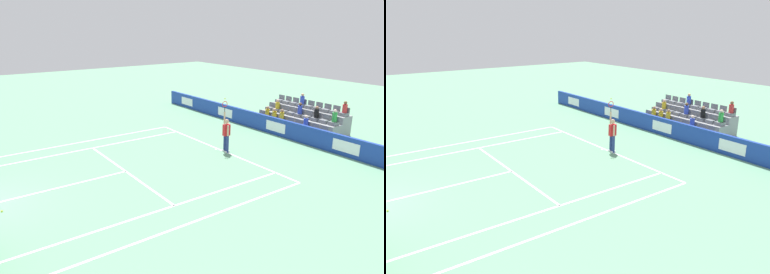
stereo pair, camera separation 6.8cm
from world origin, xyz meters
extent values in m
cube|color=white|center=(0.00, -11.89, 0.00)|extent=(10.97, 0.10, 0.01)
cube|color=white|center=(0.00, -6.40, 0.00)|extent=(8.23, 0.10, 0.01)
cube|color=white|center=(0.00, -3.20, 0.00)|extent=(0.10, 6.40, 0.01)
cube|color=white|center=(4.12, -5.95, 0.00)|extent=(0.10, 11.89, 0.01)
cube|color=white|center=(-4.12, -5.95, 0.00)|extent=(0.10, 11.89, 0.01)
cube|color=white|center=(5.49, -5.95, 0.00)|extent=(0.10, 11.89, 0.01)
cube|color=white|center=(-5.49, -5.95, 0.00)|extent=(0.10, 11.89, 0.01)
cube|color=white|center=(0.00, -11.79, 0.00)|extent=(0.10, 0.20, 0.01)
cube|color=#193899|center=(0.00, -16.49, 0.52)|extent=(23.53, 0.20, 1.05)
cube|color=white|center=(-4.71, -16.38, 0.52)|extent=(1.51, 0.01, 0.59)
cube|color=white|center=(0.00, -16.38, 0.52)|extent=(1.51, 0.01, 0.59)
cube|color=white|center=(4.71, -16.38, 0.52)|extent=(1.51, 0.01, 0.59)
cube|color=white|center=(9.41, -16.38, 0.52)|extent=(1.51, 0.01, 0.59)
cylinder|color=navy|center=(-0.71, -11.92, 0.45)|extent=(0.16, 0.16, 0.90)
cylinder|color=navy|center=(-0.47, -11.96, 0.45)|extent=(0.16, 0.16, 0.90)
cube|color=white|center=(-0.71, -11.92, 0.04)|extent=(0.16, 0.27, 0.08)
cube|color=white|center=(-0.47, -11.96, 0.04)|extent=(0.16, 0.27, 0.08)
cube|color=red|center=(-0.59, -11.94, 1.20)|extent=(0.27, 0.39, 0.60)
sphere|color=#D3A884|center=(-0.59, -11.94, 1.66)|extent=(0.24, 0.24, 0.24)
cylinder|color=#D3A884|center=(-0.37, -11.97, 1.81)|extent=(0.09, 0.09, 0.62)
cylinder|color=#D3A884|center=(-0.80, -11.86, 1.22)|extent=(0.09, 0.09, 0.56)
cylinder|color=black|center=(-0.37, -11.97, 2.26)|extent=(0.04, 0.04, 0.28)
torus|color=red|center=(-0.37, -11.97, 2.54)|extent=(0.08, 0.31, 0.31)
sphere|color=#D1E533|center=(-0.37, -11.97, 2.82)|extent=(0.07, 0.07, 0.07)
cube|color=gray|center=(0.00, -17.56, 0.21)|extent=(5.58, 0.95, 0.42)
cube|color=slate|center=(-2.48, -17.56, 0.52)|extent=(0.48, 0.44, 0.20)
cube|color=slate|center=(-2.48, -17.76, 0.77)|extent=(0.48, 0.04, 0.30)
cube|color=slate|center=(-1.86, -17.56, 0.52)|extent=(0.48, 0.44, 0.20)
cube|color=slate|center=(-1.86, -17.76, 0.77)|extent=(0.48, 0.04, 0.30)
cube|color=slate|center=(-1.24, -17.56, 0.52)|extent=(0.48, 0.44, 0.20)
cube|color=slate|center=(-1.24, -17.76, 0.77)|extent=(0.48, 0.04, 0.30)
cube|color=slate|center=(-0.62, -17.56, 0.52)|extent=(0.48, 0.44, 0.20)
cube|color=slate|center=(-0.62, -17.76, 0.77)|extent=(0.48, 0.04, 0.30)
cube|color=slate|center=(0.00, -17.56, 0.52)|extent=(0.48, 0.44, 0.20)
cube|color=slate|center=(0.00, -17.76, 0.77)|extent=(0.48, 0.04, 0.30)
cube|color=slate|center=(0.62, -17.56, 0.52)|extent=(0.48, 0.44, 0.20)
cube|color=slate|center=(0.62, -17.76, 0.77)|extent=(0.48, 0.04, 0.30)
cube|color=slate|center=(1.24, -17.56, 0.52)|extent=(0.48, 0.44, 0.20)
cube|color=slate|center=(1.24, -17.76, 0.77)|extent=(0.48, 0.04, 0.30)
cube|color=slate|center=(1.86, -17.56, 0.52)|extent=(0.48, 0.44, 0.20)
cube|color=slate|center=(1.86, -17.76, 0.77)|extent=(0.48, 0.04, 0.30)
cube|color=slate|center=(2.48, -17.56, 0.52)|extent=(0.48, 0.44, 0.20)
cube|color=slate|center=(2.48, -17.76, 0.77)|extent=(0.48, 0.04, 0.30)
cube|color=gray|center=(0.00, -18.51, 0.42)|extent=(5.58, 0.95, 0.84)
cube|color=slate|center=(-2.48, -18.51, 0.94)|extent=(0.48, 0.44, 0.20)
cube|color=slate|center=(-2.48, -18.71, 1.19)|extent=(0.48, 0.04, 0.30)
cube|color=slate|center=(-1.86, -18.51, 0.94)|extent=(0.48, 0.44, 0.20)
cube|color=slate|center=(-1.86, -18.71, 1.19)|extent=(0.48, 0.04, 0.30)
cube|color=slate|center=(-1.24, -18.51, 0.94)|extent=(0.48, 0.44, 0.20)
cube|color=slate|center=(-1.24, -18.71, 1.19)|extent=(0.48, 0.04, 0.30)
cube|color=slate|center=(-0.62, -18.51, 0.94)|extent=(0.48, 0.44, 0.20)
cube|color=slate|center=(-0.62, -18.71, 1.19)|extent=(0.48, 0.04, 0.30)
cube|color=slate|center=(0.00, -18.51, 0.94)|extent=(0.48, 0.44, 0.20)
cube|color=slate|center=(0.00, -18.71, 1.19)|extent=(0.48, 0.04, 0.30)
cube|color=slate|center=(0.62, -18.51, 0.94)|extent=(0.48, 0.44, 0.20)
cube|color=slate|center=(0.62, -18.71, 1.19)|extent=(0.48, 0.04, 0.30)
cube|color=slate|center=(1.24, -18.51, 0.94)|extent=(0.48, 0.44, 0.20)
cube|color=slate|center=(1.24, -18.71, 1.19)|extent=(0.48, 0.04, 0.30)
cube|color=slate|center=(1.86, -18.51, 0.94)|extent=(0.48, 0.44, 0.20)
cube|color=slate|center=(1.86, -18.71, 1.19)|extent=(0.48, 0.04, 0.30)
cube|color=slate|center=(2.48, -18.51, 0.94)|extent=(0.48, 0.44, 0.20)
cube|color=slate|center=(2.48, -18.71, 1.19)|extent=(0.48, 0.04, 0.30)
cube|color=gray|center=(0.00, -19.46, 0.63)|extent=(5.58, 0.95, 1.26)
cube|color=slate|center=(-2.48, -19.46, 1.36)|extent=(0.48, 0.44, 0.20)
cube|color=slate|center=(-2.48, -19.66, 1.61)|extent=(0.48, 0.04, 0.30)
cube|color=slate|center=(-1.86, -19.46, 1.36)|extent=(0.48, 0.44, 0.20)
cube|color=slate|center=(-1.86, -19.66, 1.61)|extent=(0.48, 0.04, 0.30)
cube|color=slate|center=(-1.24, -19.46, 1.36)|extent=(0.48, 0.44, 0.20)
cube|color=slate|center=(-1.24, -19.66, 1.61)|extent=(0.48, 0.04, 0.30)
cube|color=slate|center=(-0.62, -19.46, 1.36)|extent=(0.48, 0.44, 0.20)
cube|color=slate|center=(-0.62, -19.66, 1.61)|extent=(0.48, 0.04, 0.30)
cube|color=slate|center=(0.00, -19.46, 1.36)|extent=(0.48, 0.44, 0.20)
cube|color=slate|center=(0.00, -19.66, 1.61)|extent=(0.48, 0.04, 0.30)
cube|color=slate|center=(0.62, -19.46, 1.36)|extent=(0.48, 0.44, 0.20)
cube|color=slate|center=(0.62, -19.66, 1.61)|extent=(0.48, 0.04, 0.30)
cube|color=slate|center=(1.24, -19.46, 1.36)|extent=(0.48, 0.44, 0.20)
cube|color=slate|center=(1.24, -19.66, 1.61)|extent=(0.48, 0.04, 0.30)
cube|color=slate|center=(1.86, -19.46, 1.36)|extent=(0.48, 0.44, 0.20)
cube|color=slate|center=(1.86, -19.66, 1.61)|extent=(0.48, 0.04, 0.30)
cube|color=slate|center=(2.48, -19.46, 1.36)|extent=(0.48, 0.44, 0.20)
cube|color=slate|center=(2.48, -19.66, 1.61)|extent=(0.48, 0.04, 0.30)
cylinder|color=yellow|center=(1.86, -17.61, 0.87)|extent=(0.28, 0.28, 0.49)
sphere|color=#9E7251|center=(1.86, -17.61, 1.21)|extent=(0.20, 0.20, 0.20)
cylinder|color=yellow|center=(1.24, -17.61, 0.86)|extent=(0.28, 0.28, 0.48)
sphere|color=#D3A884|center=(1.24, -17.61, 1.20)|extent=(0.20, 0.20, 0.20)
cylinder|color=yellow|center=(1.86, -18.56, 1.25)|extent=(0.28, 0.28, 0.42)
sphere|color=#D3A884|center=(1.86, -18.56, 1.56)|extent=(0.20, 0.20, 0.20)
cylinder|color=blue|center=(0.00, -18.56, 1.30)|extent=(0.28, 0.28, 0.52)
sphere|color=brown|center=(0.00, -18.56, 1.66)|extent=(0.20, 0.20, 0.20)
cylinder|color=yellow|center=(0.62, -17.61, 0.88)|extent=(0.28, 0.28, 0.52)
sphere|color=#9E7251|center=(0.62, -17.61, 1.24)|extent=(0.20, 0.20, 0.20)
cylinder|color=blue|center=(0.62, -19.51, 1.71)|extent=(0.28, 0.28, 0.50)
sphere|color=#D3A884|center=(0.62, -19.51, 2.06)|extent=(0.20, 0.20, 0.20)
cylinder|color=red|center=(-2.48, -19.51, 1.71)|extent=(0.28, 0.28, 0.49)
sphere|color=brown|center=(-2.48, -19.51, 2.05)|extent=(0.20, 0.20, 0.20)
cylinder|color=blue|center=(-1.24, -17.61, 0.87)|extent=(0.28, 0.28, 0.50)
sphere|color=beige|center=(-1.24, -17.61, 1.22)|extent=(0.20, 0.20, 0.20)
cylinder|color=green|center=(-2.48, -18.56, 1.31)|extent=(0.28, 0.28, 0.54)
sphere|color=beige|center=(-2.48, -18.56, 1.68)|extent=(0.20, 0.20, 0.20)
cylinder|color=black|center=(-1.24, -18.56, 1.30)|extent=(0.28, 0.28, 0.52)
sphere|color=#9E7251|center=(-1.24, -18.56, 1.66)|extent=(0.20, 0.20, 0.20)
sphere|color=#D1E533|center=(-0.89, -1.08, 0.03)|extent=(0.07, 0.07, 0.07)
camera|label=1|loc=(-14.56, 0.25, 6.48)|focal=34.45mm
camera|label=2|loc=(-14.60, 0.20, 6.48)|focal=34.45mm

